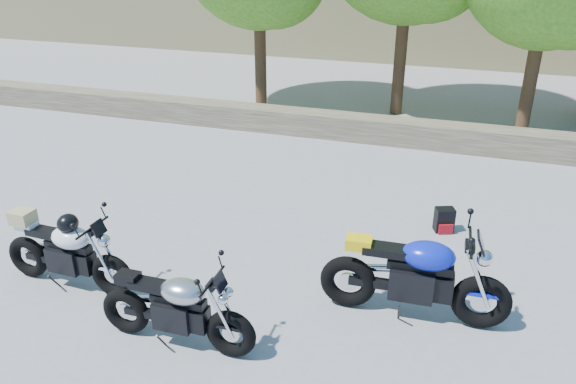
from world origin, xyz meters
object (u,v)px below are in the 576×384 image
(white_bike, at_px, (66,251))
(silver_bike, at_px, (177,310))
(blue_bike, at_px, (416,277))
(backpack, at_px, (444,220))

(white_bike, bearing_deg, silver_bike, -15.43)
(silver_bike, distance_m, white_bike, 1.88)
(silver_bike, xyz_separation_m, blue_bike, (2.30, 1.24, 0.08))
(white_bike, bearing_deg, backpack, 35.41)
(silver_bike, xyz_separation_m, backpack, (2.51, 3.40, -0.26))
(silver_bike, xyz_separation_m, white_bike, (-1.79, 0.56, 0.06))
(blue_bike, bearing_deg, silver_bike, -154.01)
(silver_bike, bearing_deg, blue_bike, 28.29)
(white_bike, relative_size, blue_bike, 0.85)
(silver_bike, height_order, white_bike, white_bike)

